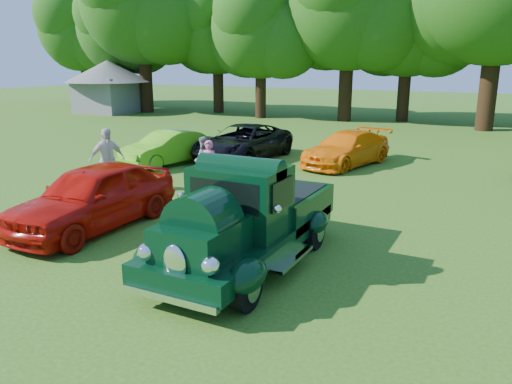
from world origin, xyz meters
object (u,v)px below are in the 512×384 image
at_px(hero_pickup, 247,221).
at_px(back_car_orange, 347,149).
at_px(back_car_black, 243,142).
at_px(gazebo, 108,81).
at_px(spectator_pink, 209,165).
at_px(spectator_grey, 204,159).
at_px(back_car_lime, 168,148).
at_px(red_convertible, 93,196).
at_px(spectator_white, 107,160).

xyz_separation_m(hero_pickup, back_car_orange, (-1.12, 10.16, -0.23)).
bearing_deg(hero_pickup, back_car_black, 118.97).
xyz_separation_m(hero_pickup, back_car_black, (-5.17, 9.34, -0.17)).
bearing_deg(gazebo, spectator_pink, -40.47).
bearing_deg(back_car_black, back_car_orange, 14.56).
height_order(back_car_orange, spectator_grey, spectator_grey).
bearing_deg(back_car_lime, red_convertible, -54.77).
relative_size(back_car_black, back_car_orange, 1.15).
xyz_separation_m(spectator_pink, spectator_grey, (-0.77, 0.88, -0.03)).
xyz_separation_m(back_car_black, back_car_orange, (4.05, 0.81, -0.06)).
relative_size(back_car_lime, gazebo, 0.61).
distance_m(back_car_black, gazebo, 21.80).
bearing_deg(back_car_black, red_convertible, -81.15).
height_order(back_car_black, back_car_orange, back_car_black).
bearing_deg(hero_pickup, red_convertible, 176.48).
bearing_deg(spectator_grey, spectator_pink, -6.91).
relative_size(spectator_white, gazebo, 0.30).
bearing_deg(back_car_black, hero_pickup, -57.83).
height_order(back_car_lime, spectator_grey, spectator_grey).
bearing_deg(back_car_orange, gazebo, 168.64).
distance_m(back_car_orange, gazebo, 24.90).
xyz_separation_m(hero_pickup, gazebo, (-23.32, 21.29, 1.54)).
distance_m(hero_pickup, spectator_pink, 5.97).
xyz_separation_m(back_car_orange, spectator_grey, (-3.43, -4.66, 0.10)).
bearing_deg(back_car_black, spectator_white, -98.30).
distance_m(back_car_orange, spectator_pink, 6.15).
height_order(hero_pickup, red_convertible, hero_pickup).
xyz_separation_m(hero_pickup, spectator_pink, (-3.78, 4.61, -0.10)).
bearing_deg(back_car_black, spectator_grey, -77.64).
distance_m(back_car_lime, gazebo, 21.45).
distance_m(spectator_pink, spectator_white, 3.09).
xyz_separation_m(back_car_lime, back_car_orange, (6.15, 2.99, -0.00)).
bearing_deg(gazebo, spectator_grey, -40.07).
bearing_deg(spectator_pink, spectator_grey, 125.61).
xyz_separation_m(back_car_lime, spectator_grey, (2.72, -1.67, 0.10)).
bearing_deg(spectator_pink, back_car_orange, 58.89).
bearing_deg(spectator_white, spectator_grey, -15.80).
xyz_separation_m(back_car_black, gazebo, (-18.15, 11.95, 1.70)).
xyz_separation_m(back_car_black, spectator_pink, (1.39, -4.73, 0.07)).
bearing_deg(back_car_lime, back_car_black, 57.66).
height_order(back_car_lime, back_car_black, back_car_black).
bearing_deg(spectator_pink, back_car_black, 100.91).
bearing_deg(spectator_grey, back_car_orange, 95.64).
distance_m(back_car_orange, spectator_white, 8.87).
distance_m(red_convertible, back_car_black, 9.12).
distance_m(spectator_grey, spectator_white, 3.09).
bearing_deg(spectator_pink, red_convertible, -101.94).
distance_m(hero_pickup, back_car_black, 10.68).
bearing_deg(spectator_grey, back_car_black, 141.17).
bearing_deg(spectator_grey, back_car_lime, -169.55).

